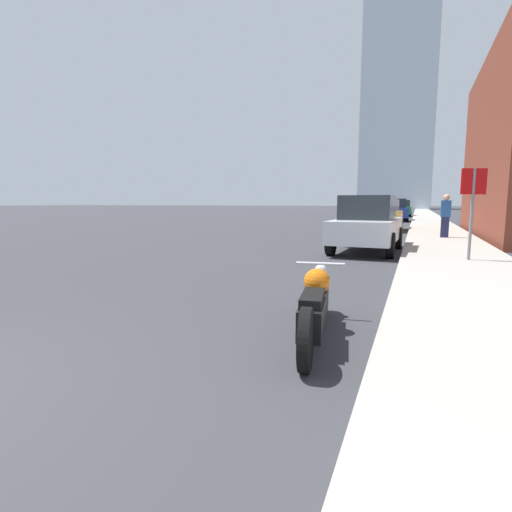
{
  "coord_description": "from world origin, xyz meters",
  "views": [
    {
      "loc": [
        3.92,
        -0.99,
        1.5
      ],
      "look_at": [
        1.26,
        5.65,
        0.54
      ],
      "focal_mm": 28.0,
      "sensor_mm": 36.0,
      "label": 1
    }
  ],
  "objects": [
    {
      "name": "motorcycle",
      "position": [
        2.91,
        3.28,
        0.36
      ],
      "size": [
        0.67,
        2.39,
        0.74
      ],
      "rotation": [
        0.0,
        0.0,
        0.15
      ],
      "color": "black",
      "rests_on": "ground_plane"
    },
    {
      "name": "stop_sign",
      "position": [
        5.12,
        9.64,
        1.61
      ],
      "size": [
        0.57,
        0.26,
        2.14
      ],
      "color": "slate",
      "rests_on": "sidewalk"
    },
    {
      "name": "pedestrian",
      "position": [
        4.97,
        16.27,
        1.01
      ],
      "size": [
        0.36,
        0.23,
        1.68
      ],
      "color": "#1E2347",
      "rests_on": "sidewalk"
    },
    {
      "name": "distant_tower",
      "position": [
        -1.26,
        103.41,
        25.18
      ],
      "size": [
        16.02,
        16.02,
        50.37
      ],
      "color": "silver",
      "rests_on": "ground_plane"
    },
    {
      "name": "sidewalk",
      "position": [
        4.9,
        40.0,
        0.07
      ],
      "size": [
        2.61,
        240.0,
        0.15
      ],
      "color": "#9E998E",
      "rests_on": "ground_plane"
    },
    {
      "name": "parked_car_blue",
      "position": [
        2.25,
        33.55,
        0.9
      ],
      "size": [
        2.27,
        4.41,
        1.83
      ],
      "rotation": [
        0.0,
        0.0,
        0.09
      ],
      "color": "#1E3899",
      "rests_on": "ground_plane"
    },
    {
      "name": "parked_car_yellow",
      "position": [
        2.19,
        21.81,
        0.85
      ],
      "size": [
        2.04,
        4.13,
        1.68
      ],
      "rotation": [
        0.0,
        0.0,
        -0.03
      ],
      "color": "gold",
      "rests_on": "ground_plane"
    },
    {
      "name": "parked_car_silver",
      "position": [
        2.54,
        11.59,
        0.86
      ],
      "size": [
        1.95,
        4.21,
        1.71
      ],
      "rotation": [
        0.0,
        0.0,
        -0.04
      ],
      "color": "#BCBCC1",
      "rests_on": "ground_plane"
    },
    {
      "name": "parked_car_green",
      "position": [
        2.46,
        45.46,
        0.88
      ],
      "size": [
        1.95,
        4.25,
        1.79
      ],
      "rotation": [
        0.0,
        0.0,
        0.05
      ],
      "color": "#1E6B33",
      "rests_on": "ground_plane"
    }
  ]
}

